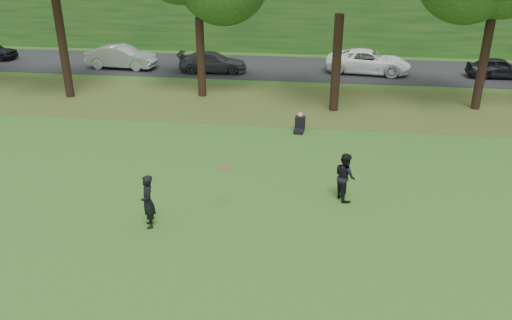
{
  "coord_description": "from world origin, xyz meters",
  "views": [
    {
      "loc": [
        3.35,
        -11.55,
        7.62
      ],
      "look_at": [
        1.42,
        2.75,
        1.3
      ],
      "focal_mm": 35.0,
      "sensor_mm": 36.0,
      "label": 1
    }
  ],
  "objects_px": {
    "frisbee": "(225,168)",
    "seated_person": "(300,124)",
    "player_right": "(345,177)",
    "player_left": "(148,202)"
  },
  "relations": [
    {
      "from": "player_right",
      "to": "seated_person",
      "type": "xyz_separation_m",
      "value": [
        -1.75,
        6.11,
        -0.48
      ]
    },
    {
      "from": "player_right",
      "to": "player_left",
      "type": "bearing_deg",
      "value": 88.08
    },
    {
      "from": "player_right",
      "to": "seated_person",
      "type": "distance_m",
      "value": 6.37
    },
    {
      "from": "player_left",
      "to": "player_right",
      "type": "relative_size",
      "value": 1.03
    },
    {
      "from": "frisbee",
      "to": "seated_person",
      "type": "relative_size",
      "value": 0.39
    },
    {
      "from": "player_left",
      "to": "player_right",
      "type": "xyz_separation_m",
      "value": [
        5.65,
        2.48,
        -0.02
      ]
    },
    {
      "from": "frisbee",
      "to": "seated_person",
      "type": "height_order",
      "value": "frisbee"
    },
    {
      "from": "player_right",
      "to": "frisbee",
      "type": "bearing_deg",
      "value": 86.86
    },
    {
      "from": "frisbee",
      "to": "seated_person",
      "type": "distance_m",
      "value": 7.9
    },
    {
      "from": "player_left",
      "to": "frisbee",
      "type": "bearing_deg",
      "value": 91.8
    }
  ]
}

